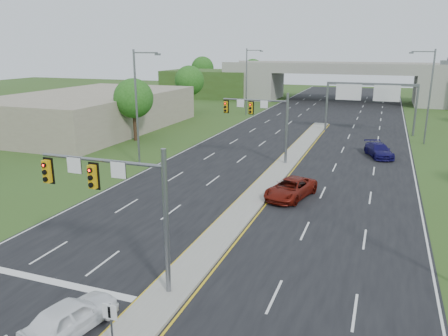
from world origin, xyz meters
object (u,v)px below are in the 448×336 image
keep_right_sign (111,321)px  sign_gantry (370,94)px  car_far_a (291,189)px  car_far_b (379,150)px  signal_mast_near (120,194)px  car_white (71,316)px  overpass (343,85)px  signal_mast_far (264,116)px

keep_right_sign → sign_gantry: 50.04m
car_far_a → car_far_b: 17.11m
sign_gantry → car_far_b: size_ratio=2.35×
car_far_a → car_far_b: car_far_a is taller
car_far_b → sign_gantry: bearing=77.8°
keep_right_sign → signal_mast_near: bearing=116.9°
keep_right_sign → car_far_b: bearing=76.6°
keep_right_sign → sign_gantry: bearing=82.3°
car_white → car_far_b: car_far_b is taller
sign_gantry → keep_right_sign: bearing=-97.7°
overpass → car_far_a: bearing=-87.8°
keep_right_sign → car_far_a: size_ratio=0.41×
car_far_b → signal_mast_far: bearing=-169.2°
car_far_a → signal_mast_near: bearing=-93.0°
signal_mast_near → keep_right_sign: 5.94m
signal_mast_near → car_white: size_ratio=1.68×
signal_mast_near → car_white: signal_mast_near is taller
sign_gantry → car_far_a: sign_gantry is taller
sign_gantry → car_far_a: size_ratio=2.18×
overpass → sign_gantry: bearing=-79.2°
keep_right_sign → car_far_a: bearing=82.8°
car_white → car_far_a: 19.87m
car_white → signal_mast_near: bearing=-80.7°
car_white → car_far_b: (10.95, 35.26, 0.01)m
signal_mast_near → car_far_b: 33.50m
keep_right_sign → car_far_b: keep_right_sign is taller
signal_mast_near → car_far_a: size_ratio=1.32×
overpass → signal_mast_far: bearing=-92.4°
signal_mast_near → overpass: size_ratio=0.09×
overpass → car_far_a: size_ratio=15.06×
car_white → car_far_a: (4.93, 19.25, 0.03)m
keep_right_sign → overpass: bearing=90.0°
sign_gantry → car_far_b: (1.87, -13.53, -4.51)m
signal_mast_near → signal_mast_far: (0.00, 25.00, 0.00)m
overpass → car_far_b: bearing=-80.0°
sign_gantry → car_far_a: bearing=-98.0°
overpass → car_far_a: (2.52, -64.63, -2.80)m
keep_right_sign → car_far_a: 20.07m
sign_gantry → car_far_a: 30.17m
signal_mast_near → keep_right_sign: bearing=-63.1°
signal_mast_far → keep_right_sign: size_ratio=3.18×
car_far_a → overpass: bearing=106.5°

